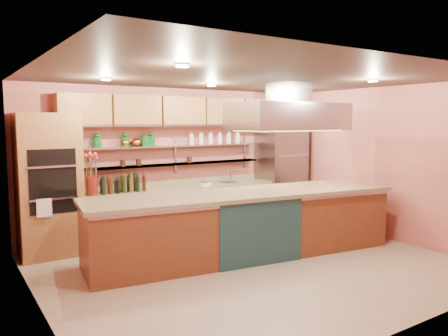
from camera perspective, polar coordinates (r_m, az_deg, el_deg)
floor at (r=6.77m, az=3.88°, el=-12.65°), size 6.00×5.00×0.02m
ceiling at (r=6.45m, az=4.06°, el=11.73°), size 6.00×5.00×0.02m
wall_back at (r=8.58m, az=-6.15°, el=0.94°), size 6.00×0.04×2.80m
wall_front at (r=4.73m, az=22.56°, el=-3.69°), size 6.00×0.04×2.80m
wall_left at (r=5.25m, az=-23.22°, el=-2.80°), size 0.04×5.00×2.80m
wall_right at (r=8.60m, az=20.13°, el=0.62°), size 0.04×5.00×2.80m
oven_stack at (r=7.50m, az=-21.89°, el=-2.13°), size 0.95×0.64×2.30m
refrigerator at (r=9.62m, az=7.45°, el=-0.61°), size 0.95×0.72×2.10m
back_counter at (r=8.43m, az=-5.45°, el=-5.57°), size 3.84×0.64×0.93m
wall_shelf_lower at (r=8.45m, az=-6.04°, el=0.52°), size 3.60×0.26×0.03m
wall_shelf_upper at (r=8.42m, az=-6.07°, el=2.89°), size 3.60×0.26×0.03m
upper_cabinets at (r=8.39m, az=-5.66°, el=7.33°), size 4.60×0.36×0.55m
range_hood at (r=7.46m, az=8.44°, el=6.68°), size 2.00×1.00×0.45m
ceiling_downlights at (r=6.60m, az=2.99°, el=11.34°), size 4.00×2.80×0.02m
island at (r=7.09m, az=2.72°, el=-7.31°), size 5.11×1.76×1.04m
flower_vase at (r=7.64m, az=-16.88°, el=-2.25°), size 0.23×0.23×0.32m
oil_bottle_cluster at (r=7.81m, az=-12.99°, el=-2.16°), size 0.88×0.50×0.27m
kitchen_scale at (r=8.52m, az=-2.52°, el=-1.91°), size 0.20×0.17×0.10m
bar_faucet at (r=8.95m, az=0.85°, el=-1.12°), size 0.04×0.04×0.22m
copper_kettle at (r=8.07m, az=-11.40°, el=3.31°), size 0.22×0.22×0.15m
green_canister at (r=8.13m, az=-10.24°, el=3.49°), size 0.17×0.17×0.19m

